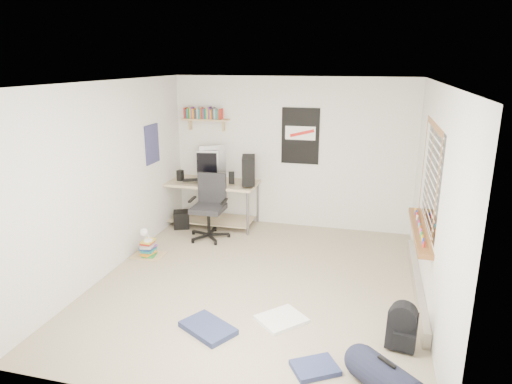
% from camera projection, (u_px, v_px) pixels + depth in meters
% --- Properties ---
extents(floor, '(4.00, 4.50, 0.01)m').
position_uv_depth(floor, '(258.00, 283.00, 5.84)').
color(floor, gray).
rests_on(floor, ground).
extents(ceiling, '(4.00, 4.50, 0.01)m').
position_uv_depth(ceiling, '(258.00, 82.00, 5.14)').
color(ceiling, white).
rests_on(ceiling, ground).
extents(back_wall, '(4.00, 0.01, 2.50)m').
position_uv_depth(back_wall, '(291.00, 153.00, 7.58)').
color(back_wall, silver).
rests_on(back_wall, ground).
extents(left_wall, '(0.01, 4.50, 2.50)m').
position_uv_depth(left_wall, '(110.00, 179.00, 5.97)').
color(left_wall, silver).
rests_on(left_wall, ground).
extents(right_wall, '(0.01, 4.50, 2.50)m').
position_uv_depth(right_wall, '(434.00, 201.00, 5.01)').
color(right_wall, silver).
rests_on(right_wall, ground).
extents(desk, '(1.92, 1.16, 0.81)m').
position_uv_depth(desk, '(206.00, 204.00, 7.84)').
color(desk, tan).
rests_on(desk, floor).
extents(monitor_left, '(0.38, 0.16, 0.41)m').
position_uv_depth(monitor_left, '(208.00, 168.00, 7.58)').
color(monitor_left, '#A2A3A7').
rests_on(monitor_left, desk).
extents(monitor_right, '(0.44, 0.31, 0.48)m').
position_uv_depth(monitor_right, '(213.00, 164.00, 7.67)').
color(monitor_right, '#A0A1A5').
rests_on(monitor_right, desk).
extents(pc_tower, '(0.30, 0.47, 0.45)m').
position_uv_depth(pc_tower, '(249.00, 170.00, 7.35)').
color(pc_tower, black).
rests_on(pc_tower, desk).
extents(keyboard, '(0.44, 0.29, 0.02)m').
position_uv_depth(keyboard, '(195.00, 180.00, 7.60)').
color(keyboard, black).
rests_on(keyboard, desk).
extents(speaker_left, '(0.11, 0.11, 0.18)m').
position_uv_depth(speaker_left, '(180.00, 176.00, 7.55)').
color(speaker_left, black).
rests_on(speaker_left, desk).
extents(speaker_right, '(0.12, 0.12, 0.19)m').
position_uv_depth(speaker_right, '(232.00, 178.00, 7.39)').
color(speaker_right, black).
rests_on(speaker_right, desk).
extents(office_chair, '(0.70, 0.70, 1.03)m').
position_uv_depth(office_chair, '(208.00, 209.00, 7.18)').
color(office_chair, black).
rests_on(office_chair, floor).
extents(wall_shelf, '(0.80, 0.22, 0.24)m').
position_uv_depth(wall_shelf, '(206.00, 120.00, 7.68)').
color(wall_shelf, tan).
rests_on(wall_shelf, back_wall).
extents(poster_back_wall, '(0.62, 0.03, 0.92)m').
position_uv_depth(poster_back_wall, '(300.00, 136.00, 7.44)').
color(poster_back_wall, black).
rests_on(poster_back_wall, back_wall).
extents(poster_left_wall, '(0.02, 0.42, 0.60)m').
position_uv_depth(poster_left_wall, '(152.00, 144.00, 7.01)').
color(poster_left_wall, navy).
rests_on(poster_left_wall, left_wall).
extents(window, '(0.10, 1.50, 1.26)m').
position_uv_depth(window, '(428.00, 177.00, 5.24)').
color(window, brown).
rests_on(window, right_wall).
extents(baseboard_heater, '(0.08, 2.50, 0.18)m').
position_uv_depth(baseboard_heater, '(417.00, 284.00, 5.62)').
color(baseboard_heater, '#B7B2A8').
rests_on(baseboard_heater, floor).
extents(backpack, '(0.32, 0.27, 0.37)m').
position_uv_depth(backpack, '(402.00, 330.00, 4.46)').
color(backpack, black).
rests_on(backpack, floor).
extents(duffel_bag, '(0.42, 0.42, 0.59)m').
position_uv_depth(duffel_bag, '(385.00, 379.00, 3.86)').
color(duffel_bag, black).
rests_on(duffel_bag, floor).
extents(tshirt, '(0.62, 0.62, 0.04)m').
position_uv_depth(tshirt, '(282.00, 319.00, 4.98)').
color(tshirt, white).
rests_on(tshirt, floor).
extents(jeans_a, '(0.67, 0.60, 0.06)m').
position_uv_depth(jeans_a, '(208.00, 328.00, 4.80)').
color(jeans_a, navy).
rests_on(jeans_a, floor).
extents(jeans_b, '(0.50, 0.47, 0.05)m').
position_uv_depth(jeans_b, '(315.00, 368.00, 4.18)').
color(jeans_b, navy).
rests_on(jeans_b, floor).
extents(book_stack, '(0.47, 0.42, 0.28)m').
position_uv_depth(book_stack, '(148.00, 246.00, 6.61)').
color(book_stack, brown).
rests_on(book_stack, floor).
extents(desk_lamp, '(0.14, 0.22, 0.21)m').
position_uv_depth(desk_lamp, '(147.00, 232.00, 6.52)').
color(desk_lamp, silver).
rests_on(desk_lamp, book_stack).
extents(subwoofer, '(0.34, 0.34, 0.29)m').
position_uv_depth(subwoofer, '(182.00, 220.00, 7.74)').
color(subwoofer, black).
rests_on(subwoofer, floor).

